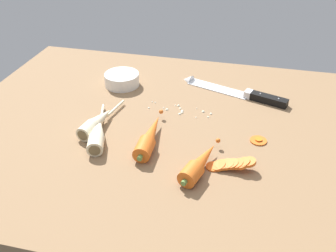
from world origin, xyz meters
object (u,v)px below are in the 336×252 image
(whole_carrot_second, at_px, (199,163))
(carrot_slice_stray_near, at_px, (258,140))
(prep_bowl, at_px, (122,79))
(chefs_knife, at_px, (231,90))
(parsnip_mid_left, at_px, (98,133))
(carrot_slice_stack, at_px, (231,164))
(whole_carrot, at_px, (150,137))
(parsnip_front, at_px, (97,122))

(whole_carrot_second, relative_size, carrot_slice_stray_near, 4.25)
(prep_bowl, bearing_deg, carrot_slice_stray_near, -25.91)
(chefs_knife, height_order, parsnip_mid_left, parsnip_mid_left)
(whole_carrot_second, height_order, carrot_slice_stack, whole_carrot_second)
(whole_carrot, distance_m, prep_bowl, 0.33)
(whole_carrot_second, distance_m, parsnip_front, 0.31)
(parsnip_mid_left, bearing_deg, whole_carrot_second, -12.79)
(whole_carrot_second, distance_m, carrot_slice_stack, 0.07)
(whole_carrot, relative_size, parsnip_mid_left, 0.99)
(whole_carrot, bearing_deg, carrot_slice_stack, -13.82)
(whole_carrot, xyz_separation_m, carrot_slice_stray_near, (0.27, 0.07, -0.02))
(parsnip_front, relative_size, parsnip_mid_left, 0.94)
(whole_carrot, distance_m, whole_carrot_second, 0.16)
(chefs_knife, distance_m, carrot_slice_stack, 0.37)
(carrot_slice_stack, relative_size, prep_bowl, 1.03)
(carrot_slice_stray_near, bearing_deg, carrot_slice_stack, -115.26)
(whole_carrot, distance_m, parsnip_front, 0.16)
(chefs_knife, relative_size, parsnip_front, 1.63)
(parsnip_mid_left, relative_size, carrot_slice_stack, 1.97)
(whole_carrot, height_order, carrot_slice_stack, whole_carrot)
(parsnip_mid_left, height_order, carrot_slice_stack, parsnip_mid_left)
(whole_carrot_second, xyz_separation_m, parsnip_mid_left, (-0.27, 0.06, -0.00))
(parsnip_front, bearing_deg, whole_carrot_second, -20.40)
(whole_carrot, bearing_deg, chefs_knife, 61.58)
(carrot_slice_stack, relative_size, carrot_slice_stray_near, 2.65)
(parsnip_mid_left, xyz_separation_m, carrot_slice_stray_near, (0.40, 0.09, -0.02))
(parsnip_mid_left, relative_size, carrot_slice_stray_near, 5.23)
(whole_carrot_second, relative_size, prep_bowl, 1.65)
(parsnip_front, relative_size, carrot_slice_stray_near, 4.89)
(chefs_knife, distance_m, whole_carrot, 0.36)
(chefs_knife, xyz_separation_m, parsnip_front, (-0.33, -0.28, 0.01))
(whole_carrot_second, bearing_deg, whole_carrot, 151.53)
(carrot_slice_stack, height_order, prep_bowl, prep_bowl)
(parsnip_mid_left, bearing_deg, carrot_slice_stray_near, 12.27)
(parsnip_front, bearing_deg, parsnip_mid_left, -66.20)
(chefs_knife, bearing_deg, whole_carrot, -118.42)
(chefs_knife, bearing_deg, carrot_slice_stray_near, -68.90)
(carrot_slice_stack, bearing_deg, carrot_slice_stray_near, 64.74)
(chefs_knife, bearing_deg, parsnip_front, -138.94)
(carrot_slice_stray_near, bearing_deg, parsnip_front, -174.59)
(whole_carrot, xyz_separation_m, carrot_slice_stack, (0.21, -0.05, -0.01))
(parsnip_front, height_order, carrot_slice_stack, parsnip_front)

